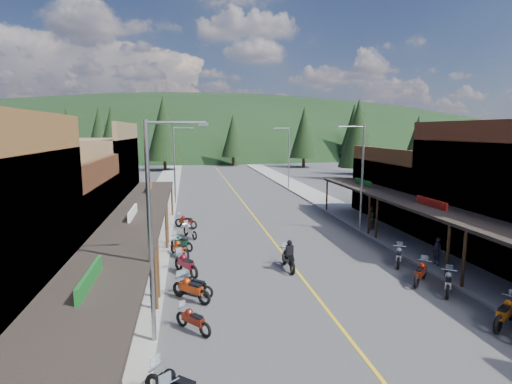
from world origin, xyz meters
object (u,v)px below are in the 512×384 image
pedestrian_east_b (370,218)px  bike_east_7 (421,272)px  shop_west_2 (31,231)px  pine_10 (112,135)px  shop_west_3 (79,186)px  streetlight_2 (361,173)px  bike_west_8 (186,263)px  bike_east_8 (399,255)px  bike_west_5 (193,319)px  pine_9 (363,138)px  bike_west_11 (190,230)px  bike_east_6 (448,282)px  pine_3 (233,136)px  shop_east_3 (418,190)px  pine_2 (164,128)px  bike_west_7 (195,284)px  shop_east_2 (506,197)px  streetlight_1 (176,161)px  bike_west_10 (182,242)px  pine_0 (0,136)px  bike_east_5 (506,311)px  pine_8 (69,142)px  bike_west_9 (180,248)px  bike_west_12 (186,221)px  rider_on_bike (288,257)px  streetlight_3 (288,155)px  pine_5 (354,129)px  pedestrian_east_a (437,251)px  pine_4 (304,132)px  pine_1 (100,132)px  pine_7 (68,132)px  bike_west_6 (191,288)px

pedestrian_east_b → bike_east_7: bearing=35.7°
shop_west_2 → pine_10: bearing=95.0°
shop_west_3 → streetlight_2: 21.02m
bike_west_8 → bike_east_8: 11.99m
shop_west_2 → bike_west_5: 10.90m
pine_9 → bike_west_11: (-29.70, -36.64, -5.82)m
pedestrian_east_b → bike_east_6: bearing=39.8°
shop_west_3 → pine_3: bearing=72.0°
shop_east_3 → pedestrian_east_b: 6.86m
bike_west_11 → bike_east_6: bearing=-70.7°
shop_east_3 → pine_2: 52.68m
bike_east_7 → bike_west_7: bearing=-137.3°
shop_east_2 → streetlight_1: size_ratio=1.36×
bike_west_10 → bike_west_11: 2.96m
pine_0 → bike_east_5: pine_0 is taller
bike_west_10 → pine_0: bearing=78.2°
pine_3 → streetlight_1: bearing=-104.0°
shop_west_2 → pine_8: size_ratio=1.09×
bike_west_9 → bike_west_12: (0.36, 7.40, -0.01)m
bike_east_5 → rider_on_bike: size_ratio=0.97×
pine_0 → pine_8: (18.00, -22.00, -0.51)m
streetlight_3 → pine_0: (-46.95, 32.00, 2.02)m
streetlight_3 → pine_10: size_ratio=0.69×
pine_5 → bike_west_5: (-39.70, -77.37, -7.46)m
pedestrian_east_a → bike_east_8: bearing=-115.7°
streetlight_3 → pine_4: bearing=69.8°
streetlight_3 → rider_on_bike: size_ratio=3.46×
bike_east_8 → rider_on_bike: bearing=-152.2°
pine_1 → pine_7: 10.00m
streetlight_2 → pine_5: (27.05, 64.00, 3.53)m
bike_west_7 → pedestrian_east_a: pedestrian_east_a is taller
shop_west_3 → bike_east_7: 23.93m
bike_west_9 → bike_east_7: (12.01, -6.29, 0.02)m
pine_5 → pine_8: (-56.00, -32.00, -2.01)m
streetlight_3 → bike_west_10: streetlight_3 is taller
pine_2 → bike_west_12: size_ratio=6.79×
bike_west_8 → bike_west_12: 10.46m
shop_west_3 → pine_10: pine_10 is taller
streetlight_1 → bike_west_6: size_ratio=3.64×
bike_west_6 → bike_west_9: 6.47m
pine_5 → streetlight_2: bearing=-112.9°
shop_west_3 → bike_west_6: size_ratio=4.97×
streetlight_3 → bike_east_7: streetlight_3 is taller
pine_10 → bike_west_6: (12.25, -52.51, -6.16)m
shop_east_2 → streetlight_1: 29.03m
shop_east_3 → bike_west_9: bearing=-159.9°
pine_4 → pine_10: size_ratio=1.08×
bike_east_7 → bike_east_8: bearing=127.4°
bike_east_8 → bike_west_10: bearing=-171.4°
shop_west_2 → pine_9: size_ratio=1.01×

